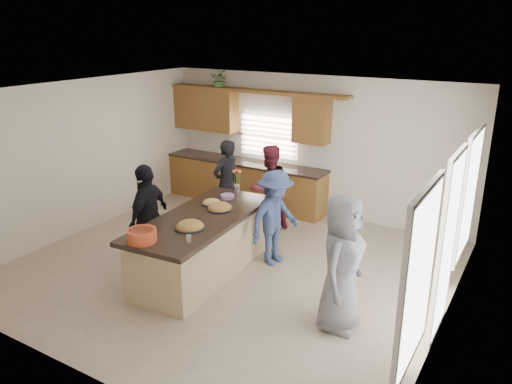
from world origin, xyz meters
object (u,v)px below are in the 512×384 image
Objects in this scene: woman_left_back at (226,183)px; woman_right_front at (342,263)px; woman_right_back at (275,218)px; salad_bowl at (142,235)px; woman_left_front at (149,217)px; island at (202,246)px; woman_left_mid at (269,188)px.

woman_left_back is 3.82m from woman_right_front.
woman_right_back is at bearing 73.33° from woman_left_back.
woman_right_front is at bearing 19.08° from salad_bowl.
woman_left_front reaches higher than woman_right_back.
island is 1.64× the size of woman_left_back.
woman_left_front is (-0.86, -2.31, 0.03)m from woman_left_mid.
island is 2.44m from woman_right_front.
island is 1.24m from woman_right_back.
woman_left_front is at bearing 3.13° from woman_left_mid.
woman_right_back is at bearing 45.01° from island.
island is 1.77× the size of woman_right_back.
woman_right_back is at bearing 66.01° from salad_bowl.
island is 1.68× the size of woman_left_mid.
salad_bowl is at bearing 169.49° from woman_right_back.
woman_right_back is (1.57, -0.94, -0.06)m from woman_left_back.
woman_left_front is 1.99m from woman_right_back.
island is 0.96m from woman_left_front.
woman_right_back is (0.79, 0.90, 0.33)m from island.
woman_left_mid is (0.81, 0.22, -0.02)m from woman_left_back.
woman_left_back reaches higher than island.
woman_right_front reaches higher than woman_left_mid.
woman_right_back is at bearing 52.16° from woman_right_front.
woman_right_back is 0.87× the size of woman_right_front.
salad_bowl is 2.66m from woman_right_front.
woman_left_mid is (0.02, 2.06, 0.37)m from island.
woman_left_front reaches higher than island.
island is at bearing 37.39° from woman_left_back.
woman_left_back is 1.03× the size of woman_left_mid.
salad_bowl is at bearing 20.89° from woman_left_mid.
woman_right_back reaches higher than island.
woman_left_front is at bearing 12.95° from woman_left_back.
salad_bowl is 0.25× the size of woman_right_back.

